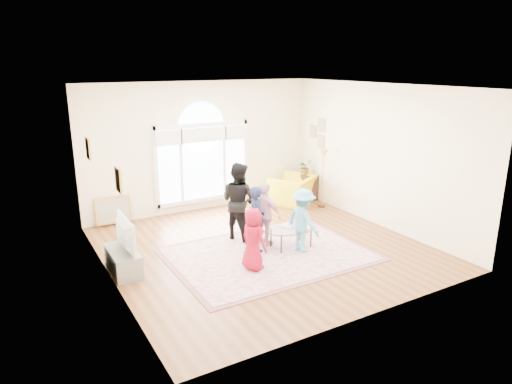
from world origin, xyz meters
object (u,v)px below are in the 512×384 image
tv_console (123,261)px  armchair (293,190)px  area_rug (269,254)px  television (121,234)px  coffee_table (291,229)px

tv_console → armchair: armchair is taller
area_rug → television: (-2.64, 0.66, 0.71)m
armchair → area_rug: bearing=16.3°
area_rug → coffee_table: 0.70m
tv_console → armchair: (4.97, 1.90, 0.16)m
television → coffee_table: bearing=-10.1°
television → coffee_table: size_ratio=0.92×
tv_console → television: (0.01, 0.00, 0.51)m
tv_console → television: bearing=0.0°
area_rug → television: size_ratio=3.50×
television → armchair: bearing=20.9°
television → tv_console: bearing=180.0°
area_rug → television: 2.82m
television → coffee_table: (3.22, -0.57, -0.32)m
tv_console → coffee_table: coffee_table is taller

